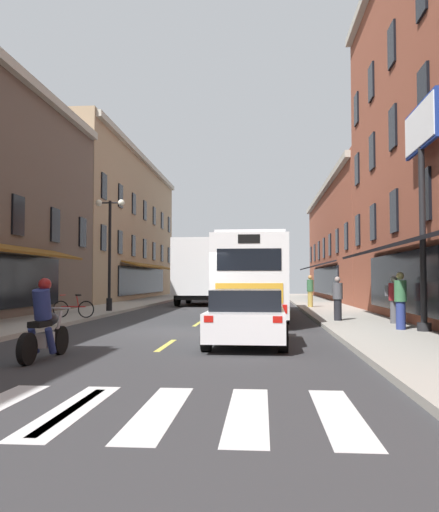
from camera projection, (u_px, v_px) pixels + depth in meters
ground_plane at (186, 333)px, 16.55m from camera, size 34.80×80.00×0.10m
lane_centre_dashes at (185, 332)px, 16.30m from camera, size 0.14×73.90×0.01m
crosswalk_near at (72, 409)px, 6.59m from camera, size 7.10×2.80×0.01m
sidewalk_left at (5, 328)px, 17.03m from camera, size 3.00×80.00×0.14m
sidewalk_right at (378, 331)px, 16.08m from camera, size 3.00×80.00×0.14m
billboard_sign at (421, 157)px, 15.49m from camera, size 0.40×2.97×6.67m
transit_bus at (255, 277)px, 22.98m from camera, size 2.80×12.50×3.29m
box_truck at (199, 273)px, 34.02m from camera, size 2.68×6.88×4.13m
sedan_near at (212, 291)px, 44.14m from camera, size 2.05×4.42×1.34m
sedan_mid at (247, 316)px, 13.24m from camera, size 2.00×4.31×1.38m
motorcycle_rider at (44, 325)px, 10.70m from camera, size 0.62×2.07×1.66m
bicycle_near at (73, 308)px, 20.67m from camera, size 1.71×0.48×0.91m
pedestrian_near at (394, 299)px, 18.02m from camera, size 0.44×0.52×1.60m
pedestrian_mid at (310, 291)px, 28.83m from camera, size 0.36×0.36×1.74m
pedestrian_far at (338, 298)px, 19.27m from camera, size 0.36×0.36×1.60m
pedestrian_rear at (401, 300)px, 15.79m from camera, size 0.36×0.36×1.71m
street_lamp_twin at (110, 249)px, 25.40m from camera, size 1.42×0.32×5.36m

